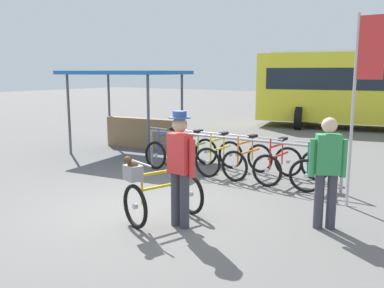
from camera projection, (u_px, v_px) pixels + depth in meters
ground_plane at (139, 212)px, 6.80m from camera, size 80.00×80.00×0.00m
bike_rack_rail at (234, 145)px, 8.92m from camera, size 4.61×0.16×0.88m
racked_bike_blue at (170, 150)px, 10.12m from camera, size 0.74×1.16×0.98m
racked_bike_lime at (194, 153)px, 9.75m from camera, size 0.70×1.12×0.97m
racked_bike_yellow at (220, 157)px, 9.37m from camera, size 0.67×1.09×0.97m
racked_bike_orange at (248, 160)px, 9.00m from camera, size 0.77×1.14×0.97m
racked_bike_red at (278, 164)px, 8.62m from camera, size 0.71×1.11×0.97m
racked_bike_teal at (311, 168)px, 8.25m from camera, size 0.80×1.19×0.98m
featured_bicycle at (157, 192)px, 6.24m from camera, size 0.97×1.26×1.09m
person_with_featured_bike at (180, 164)px, 6.00m from camera, size 0.53×0.32×1.72m
pedestrian_with_backpack at (327, 166)px, 5.95m from camera, size 0.47×0.44×1.64m
market_stall at (133, 103)px, 11.92m from camera, size 3.38×2.70×2.30m
banner_flag at (364, 74)px, 6.63m from camera, size 0.45×0.05×3.20m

